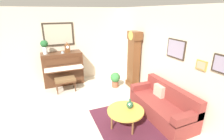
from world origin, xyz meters
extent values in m
cube|color=beige|center=(0.00, 0.00, -0.05)|extent=(6.40, 6.00, 0.10)
cube|color=beige|center=(-2.60, 0.00, 1.40)|extent=(0.10, 4.90, 2.80)
cube|color=#33281E|center=(-2.54, -0.21, 1.85)|extent=(0.03, 1.10, 0.84)
cube|color=#BCB299|center=(-2.52, -0.21, 1.85)|extent=(0.01, 0.98, 0.72)
cube|color=beige|center=(0.00, 2.40, 1.40)|extent=(5.30, 0.10, 2.80)
cube|color=#B28E3D|center=(1.55, 2.33, 1.55)|extent=(0.26, 0.03, 0.22)
cube|color=tan|center=(1.55, 2.32, 1.55)|extent=(0.20, 0.01, 0.16)
cube|color=#33281E|center=(0.75, 2.33, 1.75)|extent=(0.60, 0.03, 0.48)
cube|color=#998EA8|center=(0.75, 2.32, 1.75)|extent=(0.54, 0.01, 0.42)
cube|color=#4C1E2D|center=(1.03, 0.92, 0.00)|extent=(2.10, 1.50, 0.01)
cube|color=#4C2B19|center=(-2.25, -0.21, 0.61)|extent=(0.60, 1.44, 1.22)
cube|color=#4C2B19|center=(-1.82, -0.21, 0.68)|extent=(0.28, 1.38, 0.04)
cube|color=white|center=(-1.82, -0.21, 0.74)|extent=(0.26, 1.32, 0.08)
cube|color=#4C2B19|center=(-1.93, -0.21, 0.98)|extent=(0.03, 1.20, 0.20)
cube|color=#4C2B19|center=(-1.52, -0.24, 0.38)|extent=(0.42, 0.70, 0.04)
cube|color=brown|center=(-1.52, -0.24, 0.44)|extent=(0.40, 0.68, 0.08)
cylinder|color=#4C2B19|center=(-1.36, -0.54, 0.18)|extent=(0.04, 0.04, 0.36)
cylinder|color=#4C2B19|center=(-1.36, 0.06, 0.18)|extent=(0.04, 0.04, 0.36)
cylinder|color=#4C2B19|center=(-1.68, -0.54, 0.18)|extent=(0.04, 0.04, 0.36)
cylinder|color=#4C2B19|center=(-1.68, 0.06, 0.18)|extent=(0.04, 0.04, 0.36)
cube|color=brown|center=(-0.98, 2.13, 0.09)|extent=(0.52, 0.34, 0.18)
cube|color=brown|center=(-0.98, 2.13, 0.89)|extent=(0.44, 0.28, 1.78)
cube|color=brown|center=(-0.98, 2.13, 1.88)|extent=(0.52, 0.32, 0.28)
cylinder|color=gold|center=(-0.98, 1.97, 1.88)|extent=(0.30, 0.02, 0.30)
cylinder|color=gold|center=(-0.98, 2.08, 0.95)|extent=(0.03, 0.03, 0.70)
cube|color=maroon|center=(0.96, 1.87, 0.21)|extent=(1.90, 0.80, 0.42)
cube|color=maroon|center=(0.96, 2.17, 0.62)|extent=(1.90, 0.20, 0.44)
cube|color=maroon|center=(0.10, 1.87, 0.50)|extent=(0.18, 0.80, 0.20)
cube|color=maroon|center=(1.82, 1.87, 0.50)|extent=(0.18, 0.80, 0.20)
cube|color=#B7AD93|center=(0.66, 2.01, 0.58)|extent=(0.34, 0.12, 0.32)
cylinder|color=gold|center=(0.94, 0.83, 0.41)|extent=(0.88, 0.88, 0.04)
torus|color=brown|center=(0.94, 0.83, 0.41)|extent=(0.88, 0.88, 0.04)
cylinder|color=brown|center=(0.94, 1.19, 0.20)|extent=(0.04, 0.04, 0.39)
cylinder|color=brown|center=(1.30, 0.83, 0.20)|extent=(0.04, 0.04, 0.39)
cylinder|color=brown|center=(0.94, 0.47, 0.20)|extent=(0.04, 0.04, 0.39)
cylinder|color=brown|center=(0.58, 0.83, 0.20)|extent=(0.04, 0.04, 0.39)
cube|color=brown|center=(-2.23, 0.02, 1.37)|extent=(0.12, 0.18, 0.30)
cylinder|color=white|center=(-2.17, 0.02, 1.42)|extent=(0.01, 0.11, 0.11)
cone|color=brown|center=(-2.23, 0.02, 1.56)|extent=(0.10, 0.10, 0.08)
cylinder|color=silver|center=(-2.23, -0.75, 1.35)|extent=(0.15, 0.15, 0.26)
sphere|color=#235B2D|center=(-2.23, -0.75, 1.59)|extent=(0.26, 0.26, 0.26)
cone|color=#D199B7|center=(-2.20, -0.77, 1.72)|extent=(0.06, 0.06, 0.16)
cylinder|color=#ADC6D6|center=(-2.15, -0.17, 1.22)|extent=(0.12, 0.12, 0.01)
cylinder|color=#ADC6D6|center=(-2.15, -0.17, 1.25)|extent=(0.08, 0.08, 0.06)
cylinder|color=#234C33|center=(0.89, 0.97, 0.44)|extent=(0.09, 0.09, 0.01)
sphere|color=#285638|center=(0.89, 0.97, 0.52)|extent=(0.17, 0.17, 0.17)
cylinder|color=#285638|center=(0.89, 0.97, 0.63)|extent=(0.04, 0.04, 0.08)
cylinder|color=#935138|center=(-1.16, 1.49, 0.11)|extent=(0.24, 0.24, 0.22)
sphere|color=#387F3D|center=(-1.16, 1.49, 0.38)|extent=(0.36, 0.36, 0.36)
camera|label=1|loc=(3.93, -0.78, 2.66)|focal=26.41mm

